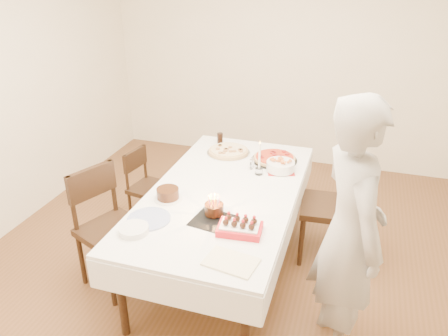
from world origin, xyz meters
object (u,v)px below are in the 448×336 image
(chair_left_savory, at_px, (151,188))
(cola_glass, at_px, (220,138))
(chair_right_savory, at_px, (329,207))
(person, at_px, (349,234))
(pizza_white, at_px, (228,151))
(strawberry_box, at_px, (240,228))
(layer_cake, at_px, (168,194))
(chair_left_dessert, at_px, (113,231))
(birthday_cake, at_px, (214,205))
(pizza_pepperoni, at_px, (274,158))
(dining_table, at_px, (224,229))
(pasta_bowl, at_px, (280,166))
(taper_candle, at_px, (259,158))

(chair_left_savory, bearing_deg, cola_glass, -130.21)
(chair_right_savory, relative_size, person, 0.56)
(pizza_white, height_order, cola_glass, cola_glass)
(chair_right_savory, distance_m, strawberry_box, 1.13)
(cola_glass, distance_m, layer_cake, 1.19)
(chair_left_dessert, relative_size, strawberry_box, 3.33)
(person, xyz_separation_m, birthday_cake, (-0.95, 0.17, -0.06))
(person, xyz_separation_m, strawberry_box, (-0.71, 0.02, -0.11))
(person, bearing_deg, pizza_pepperoni, 6.15)
(pizza_white, bearing_deg, strawberry_box, -69.55)
(person, bearing_deg, layer_cake, 53.95)
(dining_table, relative_size, pizza_white, 5.20)
(chair_left_dessert, relative_size, pizza_white, 2.41)
(pasta_bowl, bearing_deg, chair_right_savory, -8.14)
(taper_candle, bearing_deg, chair_left_dessert, -139.76)
(pizza_pepperoni, relative_size, strawberry_box, 1.39)
(dining_table, distance_m, person, 1.25)
(layer_cake, bearing_deg, chair_right_savory, 30.15)
(chair_right_savory, xyz_separation_m, taper_candle, (-0.61, -0.06, 0.41))
(chair_left_dessert, distance_m, strawberry_box, 1.09)
(pizza_white, height_order, taper_candle, taper_candle)
(pizza_pepperoni, height_order, pasta_bowl, pasta_bowl)
(chair_left_savory, relative_size, cola_glass, 7.32)
(chair_left_dessert, bearing_deg, pizza_pepperoni, -109.70)
(pasta_bowl, distance_m, cola_glass, 0.82)
(cola_glass, bearing_deg, pizza_white, -54.29)
(chair_right_savory, xyz_separation_m, pasta_bowl, (-0.45, 0.06, 0.30))
(pizza_pepperoni, xyz_separation_m, cola_glass, (-0.60, 0.24, 0.03))
(pizza_white, relative_size, taper_candle, 1.32)
(pizza_white, xyz_separation_m, birthday_cake, (0.22, -1.08, 0.06))
(pasta_bowl, height_order, taper_candle, taper_candle)
(pizza_white, relative_size, pizza_pepperoni, 0.99)
(birthday_cake, bearing_deg, chair_left_savory, 138.87)
(layer_cake, bearing_deg, pizza_white, 79.00)
(pizza_pepperoni, bearing_deg, pizza_white, 176.46)
(chair_right_savory, bearing_deg, pizza_pepperoni, 150.02)
(pizza_white, xyz_separation_m, cola_glass, (-0.15, 0.21, 0.03))
(strawberry_box, bearing_deg, chair_left_dessert, 176.01)
(pizza_pepperoni, bearing_deg, dining_table, -111.47)
(person, bearing_deg, pasta_bowl, 7.02)
(birthday_cake, xyz_separation_m, strawberry_box, (0.24, -0.16, -0.05))
(pizza_pepperoni, xyz_separation_m, taper_candle, (-0.07, -0.32, 0.13))
(birthday_cake, bearing_deg, taper_candle, 78.11)
(pasta_bowl, bearing_deg, strawberry_box, -94.56)
(pizza_pepperoni, bearing_deg, birthday_cake, -102.06)
(strawberry_box, bearing_deg, dining_table, 117.96)
(cola_glass, relative_size, birthday_cake, 0.73)
(pasta_bowl, relative_size, layer_cake, 1.12)
(chair_left_savory, bearing_deg, chair_right_savory, -171.26)
(chair_right_savory, distance_m, taper_candle, 0.74)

